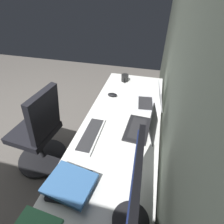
% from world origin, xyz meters
% --- Properties ---
extents(floor_plane, '(5.36, 5.36, 0.00)m').
position_xyz_m(floor_plane, '(0.00, 0.00, 0.00)').
color(floor_plane, '#59544F').
extents(wall_back, '(5.07, 0.10, 2.60)m').
position_xyz_m(wall_back, '(0.00, 2.02, 1.30)').
color(wall_back, slate).
rests_on(wall_back, ground).
extents(desk, '(2.24, 0.68, 0.73)m').
position_xyz_m(desk, '(0.37, 1.61, 0.67)').
color(desk, white).
rests_on(desk, ground).
extents(drawer_pedestal, '(0.40, 0.51, 0.69)m').
position_xyz_m(drawer_pedestal, '(0.70, 1.63, 0.35)').
color(drawer_pedestal, white).
rests_on(drawer_pedestal, ground).
extents(monitor_primary, '(0.54, 0.20, 0.46)m').
position_xyz_m(monitor_primary, '(0.99, 1.82, 0.99)').
color(monitor_primary, black).
rests_on(monitor_primary, desk).
extents(laptop_leftmost, '(0.32, 0.30, 0.22)m').
position_xyz_m(laptop_leftmost, '(-0.12, 1.84, 0.78)').
color(laptop_leftmost, silver).
rests_on(laptop_leftmost, desk).
extents(laptop_left, '(0.35, 0.27, 0.19)m').
position_xyz_m(laptop_left, '(0.28, 1.81, 0.78)').
color(laptop_left, black).
rests_on(laptop_left, desk).
extents(keyboard_main, '(0.42, 0.14, 0.02)m').
position_xyz_m(keyboard_main, '(0.44, 1.40, 0.74)').
color(keyboard_main, silver).
rests_on(keyboard_main, desk).
extents(mouse_main, '(0.06, 0.10, 0.03)m').
position_xyz_m(mouse_main, '(-0.19, 1.42, 0.75)').
color(mouse_main, black).
rests_on(mouse_main, desk).
extents(book_stack_far, '(0.27, 0.31, 0.06)m').
position_xyz_m(book_stack_far, '(0.90, 1.43, 0.76)').
color(book_stack_far, black).
rests_on(book_stack_far, desk).
extents(coffee_mug, '(0.13, 0.09, 0.09)m').
position_xyz_m(coffee_mug, '(-0.56, 1.49, 0.77)').
color(coffee_mug, black).
rests_on(coffee_mug, desk).
extents(office_chair, '(0.56, 0.57, 0.97)m').
position_xyz_m(office_chair, '(0.30, 0.75, 0.46)').
color(office_chair, black).
rests_on(office_chair, ground).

